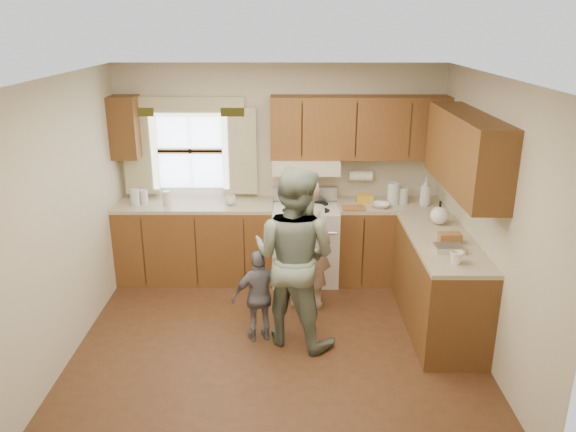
{
  "coord_description": "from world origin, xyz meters",
  "views": [
    {
      "loc": [
        0.12,
        -4.73,
        2.94
      ],
      "look_at": [
        0.1,
        0.4,
        1.15
      ],
      "focal_mm": 35.0,
      "sensor_mm": 36.0,
      "label": 1
    }
  ],
  "objects_px": {
    "stove": "(305,242)",
    "child": "(260,296)",
    "woman_left": "(306,243)",
    "woman_right": "(294,257)"
  },
  "relations": [
    {
      "from": "woman_left",
      "to": "child",
      "type": "height_order",
      "value": "woman_left"
    },
    {
      "from": "stove",
      "to": "woman_right",
      "type": "xyz_separation_m",
      "value": [
        -0.14,
        -1.38,
        0.4
      ]
    },
    {
      "from": "woman_left",
      "to": "child",
      "type": "distance_m",
      "value": 0.86
    },
    {
      "from": "woman_right",
      "to": "stove",
      "type": "bearing_deg",
      "value": -68.41
    },
    {
      "from": "woman_right",
      "to": "child",
      "type": "height_order",
      "value": "woman_right"
    },
    {
      "from": "child",
      "to": "woman_left",
      "type": "bearing_deg",
      "value": -138.99
    },
    {
      "from": "woman_right",
      "to": "woman_left",
      "type": "bearing_deg",
      "value": -73.37
    },
    {
      "from": "stove",
      "to": "woman_left",
      "type": "xyz_separation_m",
      "value": [
        -0.01,
        -0.7,
        0.27
      ]
    },
    {
      "from": "woman_left",
      "to": "woman_right",
      "type": "distance_m",
      "value": 0.71
    },
    {
      "from": "stove",
      "to": "child",
      "type": "distance_m",
      "value": 1.45
    }
  ]
}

